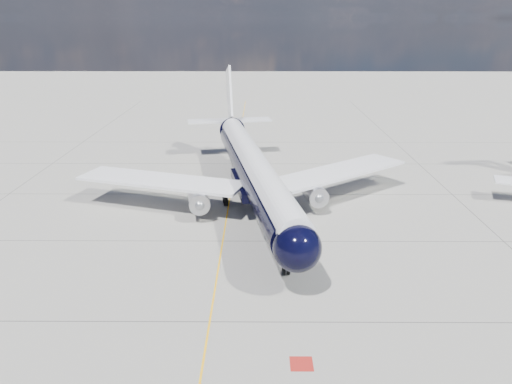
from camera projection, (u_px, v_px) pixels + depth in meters
ground at (232, 183)px, 72.13m from camera, size 320.00×320.00×0.00m
taxiway_centerline at (230, 194)px, 67.40m from camera, size 0.16×160.00×0.01m
red_marking at (301, 364)px, 34.32m from camera, size 1.60×1.60×0.01m
main_airliner at (252, 167)px, 62.72m from camera, size 43.11×53.03×15.38m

